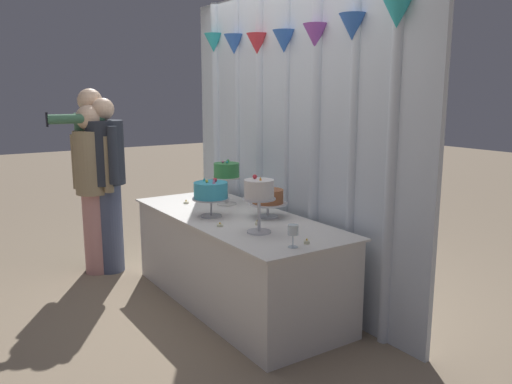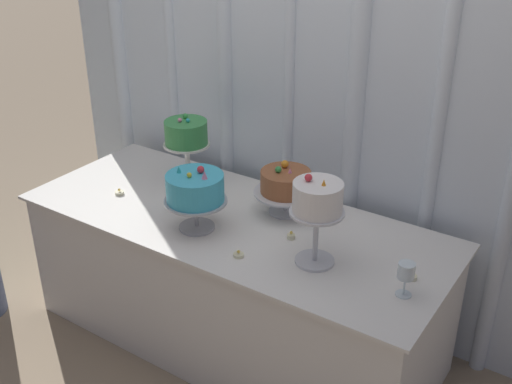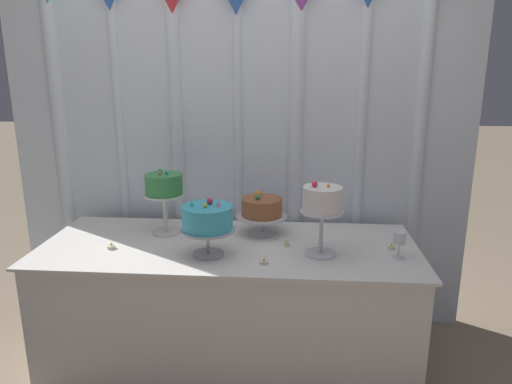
# 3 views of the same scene
# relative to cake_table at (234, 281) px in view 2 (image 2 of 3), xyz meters

# --- Properties ---
(ground_plane) EXTENTS (24.00, 24.00, 0.00)m
(ground_plane) POSITION_rel_cake_table_xyz_m (0.00, -0.10, -0.36)
(ground_plane) COLOR gray
(draped_curtain) EXTENTS (2.96, 0.18, 2.52)m
(draped_curtain) POSITION_rel_cake_table_xyz_m (-0.01, 0.51, 0.98)
(draped_curtain) COLOR silver
(draped_curtain) RESTS_ON ground_plane
(cake_table) EXTENTS (2.11, 0.85, 0.72)m
(cake_table) POSITION_rel_cake_table_xyz_m (0.00, 0.00, 0.00)
(cake_table) COLOR white
(cake_table) RESTS_ON ground_plane
(cake_display_leftmost) EXTENTS (0.24, 0.24, 0.39)m
(cake_display_leftmost) POSITION_rel_cake_table_xyz_m (-0.40, 0.16, 0.64)
(cake_display_leftmost) COLOR silver
(cake_display_leftmost) RESTS_ON cake_table
(cake_display_midleft) EXTENTS (0.29, 0.29, 0.31)m
(cake_display_midleft) POSITION_rel_cake_table_xyz_m (-0.09, -0.16, 0.56)
(cake_display_midleft) COLOR #B2B2B7
(cake_display_midleft) RESTS_ON cake_table
(cake_display_midright) EXTENTS (0.31, 0.31, 0.26)m
(cake_display_midright) POSITION_rel_cake_table_xyz_m (0.17, 0.19, 0.51)
(cake_display_midright) COLOR silver
(cake_display_midright) RESTS_ON cake_table
(cake_display_rightmost) EXTENTS (0.23, 0.23, 0.40)m
(cake_display_rightmost) POSITION_rel_cake_table_xyz_m (0.51, -0.11, 0.64)
(cake_display_rightmost) COLOR silver
(cake_display_rightmost) RESTS_ON cake_table
(wine_glass) EXTENTS (0.07, 0.07, 0.15)m
(wine_glass) POSITION_rel_cake_table_xyz_m (0.91, -0.12, 0.47)
(wine_glass) COLOR silver
(wine_glass) RESTS_ON cake_table
(tealight_far_left) EXTENTS (0.05, 0.05, 0.03)m
(tealight_far_left) POSITION_rel_cake_table_xyz_m (-0.63, -0.12, 0.37)
(tealight_far_left) COLOR beige
(tealight_far_left) RESTS_ON cake_table
(tealight_near_left) EXTENTS (0.05, 0.05, 0.03)m
(tealight_near_left) POSITION_rel_cake_table_xyz_m (0.21, -0.26, 0.37)
(tealight_near_left) COLOR beige
(tealight_near_left) RESTS_ON cake_table
(tealight_near_right) EXTENTS (0.04, 0.04, 0.04)m
(tealight_near_right) POSITION_rel_cake_table_xyz_m (0.33, -0.00, 0.37)
(tealight_near_right) COLOR beige
(tealight_near_right) RESTS_ON cake_table
(tealight_far_right) EXTENTS (0.04, 0.04, 0.03)m
(tealight_far_right) POSITION_rel_cake_table_xyz_m (0.90, -0.00, 0.37)
(tealight_far_right) COLOR beige
(tealight_far_right) RESTS_ON cake_table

